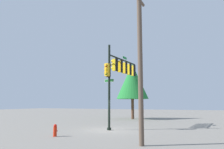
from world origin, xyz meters
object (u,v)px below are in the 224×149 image
(signal_pole_assembly, at_px, (120,71))
(fire_hydrant, at_px, (55,130))
(utility_pole, at_px, (140,61))
(tree_near, at_px, (132,81))

(signal_pole_assembly, bearing_deg, fire_hydrant, 161.45)
(signal_pole_assembly, distance_m, fire_hydrant, 8.51)
(utility_pole, relative_size, fire_hydrant, 10.72)
(signal_pole_assembly, relative_size, fire_hydrant, 8.94)
(signal_pole_assembly, xyz_separation_m, tree_near, (10.96, 2.21, 0.16))
(utility_pole, bearing_deg, tree_near, 18.96)
(utility_pole, distance_m, fire_hydrant, 7.61)
(fire_hydrant, distance_m, tree_near, 18.28)
(utility_pole, height_order, tree_near, utility_pole)
(tree_near, bearing_deg, signal_pole_assembly, -168.58)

